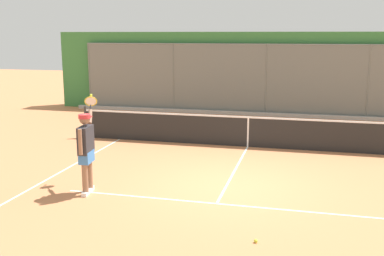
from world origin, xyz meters
The scene contains 6 objects.
ground_plane centered at (0.00, 0.00, 0.00)m, with size 60.00×60.00×0.00m, color #C67A4C.
court_line_markings centered at (0.00, 1.55, 0.00)m, with size 8.64×9.20×0.01m.
fence_backdrop centered at (0.00, -10.34, 1.76)m, with size 19.45×1.37×3.55m.
tennis_net centered at (0.00, -3.87, 0.49)m, with size 11.10×0.09×1.07m.
tennis_player centered at (2.89, 1.22, 1.06)m, with size 0.59×1.42×2.07m.
tennis_ball_mid_court centered at (-0.98, 2.80, 0.03)m, with size 0.07×0.07×0.07m, color #C1D138.
Camera 1 is at (-1.68, 10.01, 3.45)m, focal length 42.83 mm.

